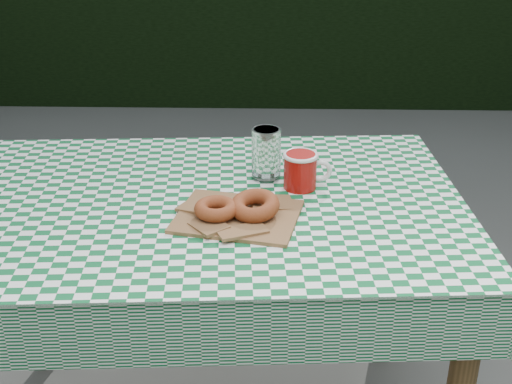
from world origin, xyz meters
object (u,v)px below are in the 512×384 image
paper_bag (237,215)px  drinking_glass (266,154)px  table (211,330)px  coffee_mug (300,171)px

paper_bag → drinking_glass: drinking_glass is taller
table → paper_bag: (0.08, -0.09, 0.39)m
table → coffee_mug: bearing=15.5°
drinking_glass → paper_bag: bearing=-105.5°
coffee_mug → drinking_glass: drinking_glass is taller
table → drinking_glass: drinking_glass is taller
paper_bag → drinking_glass: bearing=74.5°
paper_bag → coffee_mug: 0.22m
table → coffee_mug: size_ratio=7.51×
table → drinking_glass: bearing=40.0°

